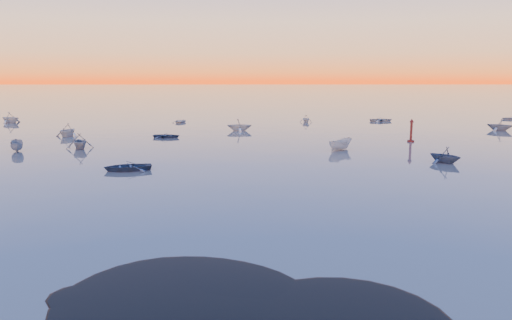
{
  "coord_description": "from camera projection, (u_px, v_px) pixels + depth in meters",
  "views": [
    {
      "loc": [
        2.84,
        -19.39,
        9.11
      ],
      "look_at": [
        3.2,
        28.0,
        0.86
      ],
      "focal_mm": 35.0,
      "sensor_mm": 36.0,
      "label": 1
    }
  ],
  "objects": [
    {
      "name": "ground",
      "position": [
        240.0,
        112.0,
        119.16
      ],
      "size": [
        600.0,
        600.0,
        0.0
      ],
      "primitive_type": "plane",
      "color": "#696058",
      "rests_on": "ground"
    },
    {
      "name": "mud_lobes",
      "position": [
        181.0,
        307.0,
        19.65
      ],
      "size": [
        140.0,
        6.0,
        0.07
      ],
      "primitive_type": null,
      "color": "black",
      "rests_on": "ground"
    },
    {
      "name": "moored_fleet",
      "position": [
        233.0,
        137.0,
        72.85
      ],
      "size": [
        124.0,
        58.0,
        1.2
      ],
      "primitive_type": null,
      "color": "#BABAB6",
      "rests_on": "ground"
    },
    {
      "name": "boat_near_center",
      "position": [
        340.0,
        150.0,
        59.99
      ],
      "size": [
        3.97,
        4.04,
        1.38
      ],
      "primitive_type": "imported",
      "rotation": [
        0.0,
        0.0,
        2.34
      ],
      "color": "#BABAB6",
      "rests_on": "ground"
    },
    {
      "name": "boat_near_right",
      "position": [
        445.0,
        163.0,
        51.47
      ],
      "size": [
        3.88,
        3.49,
        1.27
      ],
      "primitive_type": "imported",
      "rotation": [
        0.0,
        0.0,
        3.79
      ],
      "color": "#31425E",
      "rests_on": "ground"
    },
    {
      "name": "channel_marker",
      "position": [
        411.0,
        132.0,
        67.15
      ],
      "size": [
        0.91,
        0.91,
        3.23
      ],
      "color": "#4B1210",
      "rests_on": "ground"
    }
  ]
}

